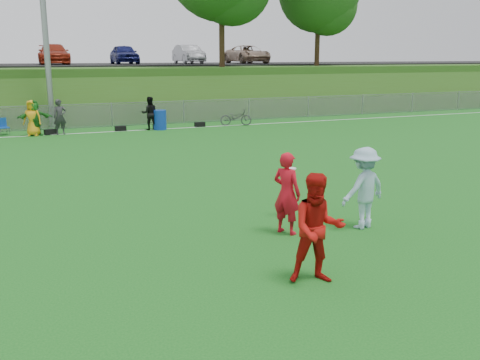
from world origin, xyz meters
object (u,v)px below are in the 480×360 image
player_blue (364,188)px  recycling_bin (160,120)px  frisbee (291,168)px  bicycle (236,117)px  player_red_center (318,229)px  player_red_left (287,193)px

player_blue → recycling_bin: player_blue is taller
frisbee → player_blue: bearing=-50.3°
bicycle → player_blue: bearing=-174.5°
player_red_center → player_blue: size_ratio=1.04×
player_red_center → bicycle: player_red_center is taller
recycling_bin → bicycle: recycling_bin is taller
player_red_left → player_red_center: size_ratio=0.94×
bicycle → player_red_left: bearing=179.9°
player_red_left → player_red_center: bearing=134.1°
player_red_left → bicycle: (5.75, 17.26, -0.44)m
player_red_center → recycling_bin: (2.20, 19.67, -0.44)m
recycling_bin → bicycle: (4.24, 0.05, -0.05)m
player_red_center → player_blue: bearing=59.7°
player_red_center → bicycle: 20.76m
player_red_center → recycling_bin: player_red_center is taller
player_red_left → player_blue: (1.74, -0.30, 0.02)m
player_red_center → bicycle: size_ratio=1.10×
player_red_center → recycling_bin: size_ratio=1.88×
player_red_left → bicycle: 18.19m
player_blue → recycling_bin: (-0.23, 17.50, -0.40)m
frisbee → bicycle: bearing=72.5°
player_red_left → recycling_bin: bearing=-35.3°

